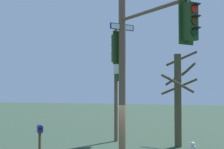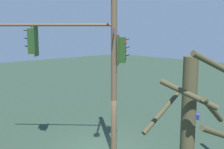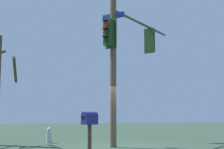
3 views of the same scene
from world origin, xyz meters
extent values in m
cylinder|color=brown|center=(-0.31, 0.43, 4.08)|extent=(0.27, 0.27, 8.16)
cylinder|color=brown|center=(1.56, -1.49, 5.81)|extent=(3.83, 3.92, 0.12)
cube|color=#1E3D19|center=(2.19, -2.13, 5.11)|extent=(0.47, 0.47, 1.10)
cube|color=#1E3D19|center=(2.07, -2.01, 5.11)|extent=(0.43, 0.42, 1.30)
cylinder|color=red|center=(2.30, -2.25, 5.45)|extent=(0.18, 0.17, 0.22)
cube|color=black|center=(2.35, -2.30, 5.57)|extent=(0.26, 0.26, 0.06)
cylinder|color=#352504|center=(2.30, -2.25, 5.11)|extent=(0.18, 0.17, 0.22)
cube|color=black|center=(2.35, -2.30, 5.23)|extent=(0.26, 0.26, 0.06)
cylinder|color=black|center=(2.30, -2.25, 4.77)|extent=(0.18, 0.17, 0.22)
cube|color=black|center=(2.35, -2.30, 4.89)|extent=(0.26, 0.26, 0.06)
cylinder|color=brown|center=(2.19, -2.13, 5.74)|extent=(0.04, 0.04, 0.15)
cube|color=#1E3D19|center=(-0.56, 0.68, 4.74)|extent=(0.47, 0.46, 1.10)
cube|color=#1E3D19|center=(-0.45, 0.55, 4.74)|extent=(0.45, 0.40, 1.30)
cylinder|color=red|center=(-0.67, 0.80, 5.08)|extent=(0.18, 0.17, 0.22)
cube|color=black|center=(-0.72, 0.86, 5.20)|extent=(0.26, 0.26, 0.06)
cylinder|color=#352504|center=(-0.67, 0.80, 4.74)|extent=(0.18, 0.17, 0.22)
cube|color=black|center=(-0.72, 0.86, 4.86)|extent=(0.26, 0.26, 0.06)
cylinder|color=black|center=(-0.67, 0.80, 4.40)|extent=(0.18, 0.17, 0.22)
cube|color=black|center=(-0.72, 0.86, 4.52)|extent=(0.26, 0.26, 0.06)
cube|color=navy|center=(-0.31, 0.43, 5.54)|extent=(0.80, 0.80, 0.24)
cube|color=white|center=(-0.30, 0.42, 5.54)|extent=(0.72, 0.71, 0.18)
cube|color=#4C3823|center=(-4.54, 2.06, 0.53)|extent=(0.10, 0.10, 1.05)
cube|color=navy|center=(-4.54, 2.06, 1.17)|extent=(0.44, 0.50, 0.24)
cylinder|color=navy|center=(-4.54, 2.06, 1.29)|extent=(0.44, 0.50, 0.24)
cylinder|color=#423F28|center=(2.34, 5.66, 4.11)|extent=(0.75, 1.23, 0.66)
cylinder|color=#423F28|center=(1.71, 5.96, 3.67)|extent=(1.29, 0.26, 0.90)
cylinder|color=#423F28|center=(1.98, 6.19, 4.74)|extent=(1.74, 0.54, 0.82)
cylinder|color=#423F28|center=(1.77, 4.56, 3.35)|extent=(1.67, 0.15, 1.00)
camera|label=1|loc=(1.88, -11.24, 3.28)|focal=49.02mm
camera|label=2|loc=(7.69, 8.79, 5.51)|focal=42.83mm
camera|label=3|loc=(-13.75, 3.46, 1.31)|focal=52.96mm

